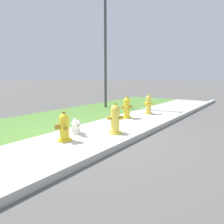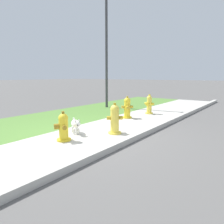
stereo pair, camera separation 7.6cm
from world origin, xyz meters
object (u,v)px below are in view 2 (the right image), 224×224
at_px(fire_hydrant_at_driveway, 115,119).
at_px(street_lamp, 106,30).
at_px(fire_hydrant_by_grass_verge, 127,108).
at_px(fire_hydrant_across_street, 63,127).
at_px(small_white_dog, 76,124).
at_px(fire_hydrant_near_corner, 149,105).

distance_m(fire_hydrant_at_driveway, street_lamp, 5.37).
bearing_deg(fire_hydrant_at_driveway, fire_hydrant_by_grass_verge, 70.75).
distance_m(fire_hydrant_across_street, small_white_dog, 0.60).
bearing_deg(fire_hydrant_across_street, fire_hydrant_by_grass_verge, -50.93).
distance_m(fire_hydrant_by_grass_verge, small_white_dog, 2.42).
xyz_separation_m(fire_hydrant_at_driveway, small_white_dog, (-0.57, 0.75, -0.13)).
bearing_deg(small_white_dog, street_lamp, 151.68).
xyz_separation_m(fire_hydrant_at_driveway, fire_hydrant_near_corner, (3.00, 0.58, -0.02)).
bearing_deg(fire_hydrant_near_corner, fire_hydrant_at_driveway, 103.34).
relative_size(fire_hydrant_across_street, small_white_dog, 1.39).
bearing_deg(fire_hydrant_by_grass_verge, fire_hydrant_across_street, 49.81).
bearing_deg(small_white_dog, fire_hydrant_across_street, -37.29).
xyz_separation_m(fire_hydrant_at_driveway, fire_hydrant_across_street, (-1.13, 0.55, -0.06)).
height_order(fire_hydrant_near_corner, street_lamp, street_lamp).
relative_size(fire_hydrant_at_driveway, small_white_dog, 1.62).
bearing_deg(fire_hydrant_across_street, fire_hydrant_at_driveway, -81.68).
distance_m(fire_hydrant_by_grass_verge, street_lamp, 3.95).
relative_size(fire_hydrant_at_driveway, fire_hydrant_by_grass_verge, 1.04).
xyz_separation_m(fire_hydrant_by_grass_verge, street_lamp, (1.62, 2.10, 2.93)).
bearing_deg(street_lamp, fire_hydrant_by_grass_verge, -127.67).
relative_size(fire_hydrant_across_street, street_lamp, 0.13).
height_order(fire_hydrant_at_driveway, fire_hydrant_near_corner, fire_hydrant_at_driveway).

